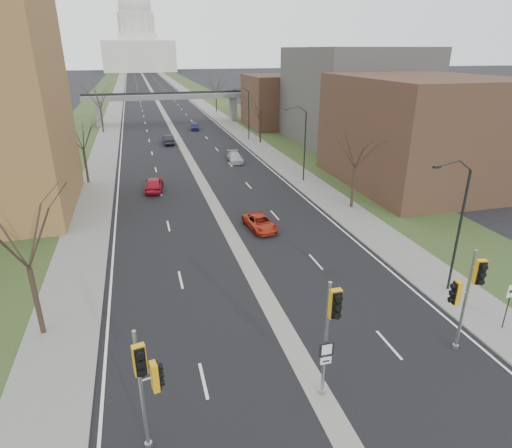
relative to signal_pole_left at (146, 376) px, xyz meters
name	(u,v)px	position (x,y,z in m)	size (l,w,h in m)	color
ground	(317,390)	(7.43, 1.20, -3.64)	(700.00, 700.00, 0.00)	black
road_surface	(153,93)	(7.43, 151.20, -3.64)	(20.00, 600.00, 0.01)	black
median_strip	(153,93)	(7.43, 151.20, -3.64)	(1.20, 600.00, 0.02)	gray
sidewalk_right	(186,92)	(19.43, 151.20, -3.58)	(4.00, 600.00, 0.12)	gray
sidewalk_left	(118,94)	(-4.57, 151.20, -3.58)	(4.00, 600.00, 0.12)	gray
grass_verge_right	(203,92)	(25.43, 151.20, -3.59)	(8.00, 600.00, 0.10)	#2F411E
grass_verge_left	(100,94)	(-10.57, 151.20, -3.59)	(8.00, 600.00, 0.10)	#2F411E
commercial_block_near	(419,132)	(31.43, 29.20, 2.36)	(16.00, 20.00, 12.00)	#533527
commercial_block_mid	(353,96)	(35.43, 53.20, 3.86)	(18.00, 22.00, 15.00)	#4F4D48
commercial_block_far	(283,101)	(29.43, 71.20, 1.36)	(14.00, 14.00, 10.00)	#533527
pedestrian_bridge	(168,100)	(7.43, 81.20, 1.20)	(34.00, 3.00, 6.45)	slate
capitol	(138,43)	(7.43, 321.20, 14.96)	(48.00, 42.00, 55.75)	silver
streetlight_near	(456,190)	(18.42, 7.20, 3.31)	(2.61, 0.20, 8.70)	black
streetlight_mid	(299,123)	(18.42, 33.20, 3.31)	(2.61, 0.20, 8.70)	black
streetlight_far	(244,99)	(18.42, 59.20, 3.31)	(2.61, 0.20, 8.70)	black
tree_left_a	(19,224)	(-5.57, 9.20, 2.99)	(7.20, 7.20, 9.40)	#382B21
tree_left_b	(81,130)	(-5.57, 39.20, 2.59)	(6.75, 6.75, 8.81)	#382B21
tree_left_c	(98,94)	(-5.57, 73.20, 3.40)	(7.65, 7.65, 9.99)	#382B21
tree_right_a	(357,142)	(20.43, 23.20, 2.99)	(7.20, 7.20, 9.40)	#382B21
tree_right_b	(260,108)	(20.43, 56.20, 2.18)	(6.30, 6.30, 8.22)	#382B21
tree_right_c	(216,83)	(20.43, 96.20, 3.40)	(7.65, 7.65, 9.99)	#382B21
signal_pole_left	(146,376)	(0.00, 0.00, 0.00)	(0.94, 1.15, 5.56)	gray
signal_pole_median	(331,323)	(7.58, 0.62, 0.45)	(0.68, 0.95, 5.87)	gray
signal_pole_right	(467,289)	(15.45, 1.86, 0.14)	(0.98, 1.16, 5.77)	gray
speed_limit_sign	(510,298)	(19.36, 2.74, -1.61)	(0.60, 0.07, 2.78)	black
car_left_near	(154,184)	(1.81, 34.15, -2.85)	(1.87, 4.64, 1.58)	#AC1326
car_left_far	(168,139)	(5.43, 59.50, -2.88)	(1.62, 4.64, 1.53)	black
car_right_near	(260,223)	(10.16, 20.40, -3.03)	(2.02, 4.39, 1.22)	#A72411
car_right_mid	(235,157)	(13.42, 44.52, -2.98)	(1.85, 4.55, 1.32)	#ACADB4
car_right_far	(195,126)	(11.59, 71.94, -2.97)	(1.59, 3.94, 1.34)	navy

